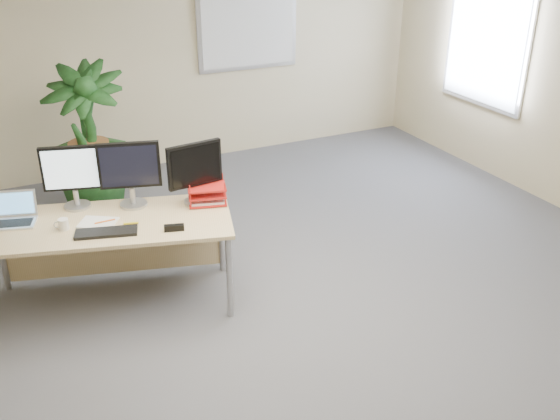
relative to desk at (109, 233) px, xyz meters
name	(u,v)px	position (x,y,z in m)	size (l,w,h in m)	color
floor	(311,344)	(1.15, -1.27, -0.58)	(8.00, 8.00, 0.00)	#49494E
back_wall	(152,55)	(1.15, 2.73, 0.77)	(7.00, 0.04, 2.70)	#C3B58A
whiteboard	(248,30)	(2.35, 2.69, 0.97)	(1.30, 0.04, 0.95)	silver
window	(487,38)	(4.61, 1.03, 0.97)	(0.04, 1.30, 1.55)	silver
desk	(109,233)	(0.00, 0.00, 0.00)	(2.05, 1.29, 0.73)	tan
floor_plant	(89,147)	(0.15, 1.60, 0.17)	(0.84, 0.84, 1.50)	#133413
monitor_left	(72,173)	(-0.18, 0.26, 0.45)	(0.46, 0.21, 0.51)	#A5A6AA
monitor_right	(130,170)	(0.24, 0.09, 0.46)	(0.47, 0.22, 0.54)	#A5A6AA
monitor_dark	(195,169)	(0.72, -0.08, 0.45)	(0.46, 0.21, 0.51)	#A5A6AA
laptop	(15,214)	(-0.64, 0.20, 0.21)	(0.36, 0.34, 0.22)	silver
keyboard	(106,232)	(-0.06, -0.30, 0.17)	(0.45, 0.15, 0.02)	black
coffee_mug	(63,224)	(-0.33, -0.10, 0.20)	(0.11, 0.08, 0.09)	silver
spiral_notebook	(98,223)	(-0.09, -0.11, 0.16)	(0.27, 0.20, 0.01)	silver
orange_pen	(105,221)	(-0.04, -0.13, 0.17)	(0.01, 0.01, 0.15)	orange
yellow_highlighter	(131,223)	(0.14, -0.23, 0.16)	(0.01, 0.01, 0.11)	yellow
letter_tray	(207,195)	(0.79, -0.11, 0.22)	(0.35, 0.30, 0.14)	#B41A16
stapler	(174,228)	(0.40, -0.47, 0.18)	(0.15, 0.04, 0.05)	black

